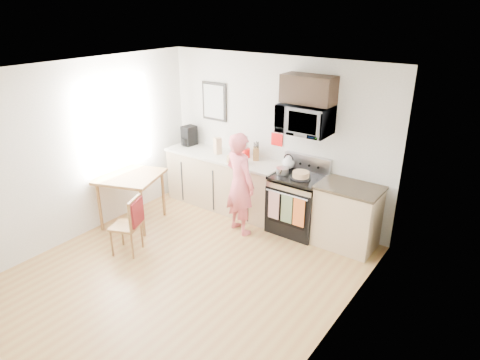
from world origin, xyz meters
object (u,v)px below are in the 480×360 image
Objects in this scene: person at (240,184)px; dining_table at (130,181)px; cake at (301,175)px; range at (297,205)px; chair at (133,218)px; microwave at (305,119)px.

dining_table is at bearing 43.90° from person.
cake is (0.78, 0.44, 0.18)m from person.
range is 2.46m from chair.
person is at bearing -143.36° from range.
person reaches higher than chair.
person is 1.74m from dining_table.
chair is (0.72, -0.62, -0.18)m from dining_table.
range is at bearing -125.86° from person.
microwave is 2.85m from dining_table.
person is 1.64m from chair.
range is 0.95m from person.
range is at bearing 29.84° from dining_table.
chair reaches higher than dining_table.
microwave is at bearing 29.81° from chair.
person is 0.92m from cake.
person is 5.31× the size of cake.
microwave reaches higher than dining_table.
dining_table is at bearing -152.50° from cake.
microwave reaches higher than chair.
microwave is 1.35m from person.
range is 1.33m from microwave.
range is 0.73× the size of person.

